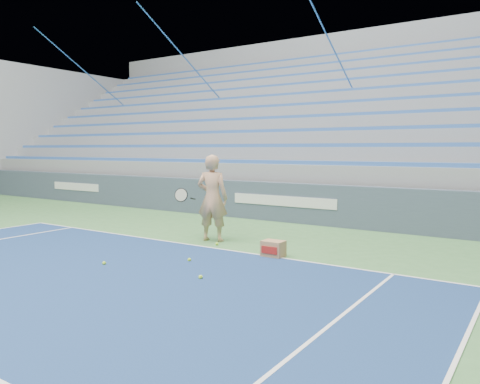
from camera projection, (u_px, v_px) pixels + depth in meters
name	position (u px, v px, depth m)	size (l,w,h in m)	color
sponsor_barrier	(285.00, 202.00, 13.14)	(30.00, 0.32, 1.10)	#3E4B5F
bleachers	(357.00, 141.00, 17.73)	(31.00, 9.15, 7.30)	gray
tennis_player	(212.00, 198.00, 10.34)	(1.01, 0.93, 1.92)	tan
ball_box	(273.00, 249.00, 8.89)	(0.41, 0.32, 0.31)	#A77C51
tennis_ball_0	(201.00, 277.00, 7.36)	(0.07, 0.07, 0.07)	#B6F031
tennis_ball_1	(217.00, 244.00, 9.94)	(0.07, 0.07, 0.07)	#B6F031
tennis_ball_2	(189.00, 260.00, 8.51)	(0.07, 0.07, 0.07)	#B6F031
tennis_ball_3	(104.00, 263.00, 8.25)	(0.07, 0.07, 0.07)	#B6F031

